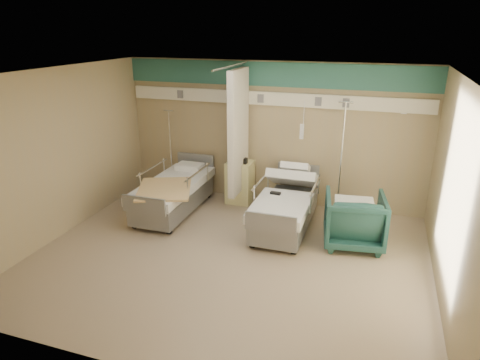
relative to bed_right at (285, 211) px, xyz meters
name	(u,v)px	position (x,y,z in m)	size (l,w,h in m)	color
ground	(229,257)	(-0.60, -1.30, -0.32)	(6.00, 5.00, 0.00)	#88745E
room_walls	(232,137)	(-0.63, -1.05, 1.55)	(6.04, 5.04, 2.82)	tan
bed_right	(285,211)	(0.00, 0.00, 0.00)	(1.00, 2.16, 0.63)	silver
bed_left	(174,197)	(-2.20, 0.00, 0.00)	(1.00, 2.16, 0.63)	silver
bedside_cabinet	(240,182)	(-1.15, 0.90, 0.11)	(0.50, 0.48, 0.85)	#E6DE8F
visitor_armchair	(354,220)	(1.19, -0.24, 0.12)	(0.93, 0.96, 0.87)	#1B4542
waffle_blanket	(355,193)	(1.17, -0.26, 0.59)	(0.61, 0.54, 0.07)	silver
iv_stand_right	(338,192)	(0.81, 0.92, 0.13)	(0.39, 0.39, 2.16)	silver
iv_stand_left	(172,177)	(-2.68, 0.89, 0.05)	(0.32, 0.32, 1.80)	silver
call_remote	(275,193)	(-0.19, -0.02, 0.33)	(0.18, 0.08, 0.04)	black
tan_blanket	(164,189)	(-2.13, -0.46, 0.33)	(0.91, 1.15, 0.04)	#D8B36E
toiletry_bag	(242,161)	(-1.09, 0.83, 0.59)	(0.20, 0.13, 0.11)	black
white_cup	(234,156)	(-1.33, 1.04, 0.59)	(0.08, 0.08, 0.12)	white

